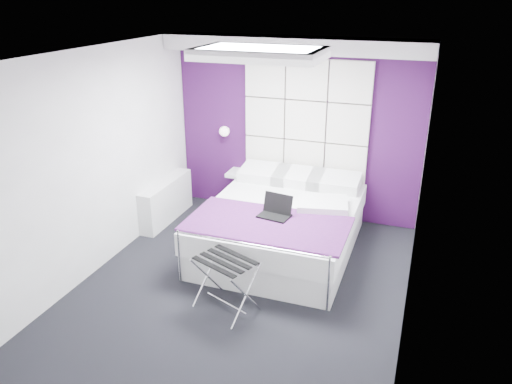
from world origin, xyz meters
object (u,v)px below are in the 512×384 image
wall_lamp (225,131)px  laptop (276,210)px  luggage_rack (226,284)px  radiator (166,201)px  bed (281,225)px  nightstand (244,174)px

wall_lamp → laptop: 1.95m
wall_lamp → laptop: bearing=-48.7°
wall_lamp → laptop: wall_lamp is taller
wall_lamp → luggage_rack: bearing=-67.4°
radiator → bed: bearing=-9.1°
radiator → bed: size_ratio=0.52×
radiator → laptop: laptop is taller
luggage_rack → nightstand: bearing=128.7°
radiator → nightstand: size_ratio=2.47×
bed → nightstand: size_ratio=4.72×
wall_lamp → laptop: size_ratio=0.41×
wall_lamp → radiator: size_ratio=0.12×
nightstand → luggage_rack: bearing=-73.4°
luggage_rack → laptop: laptop is taller
wall_lamp → bed: (1.21, -1.06, -0.88)m
luggage_rack → laptop: 1.19m
radiator → bed: 1.87m
bed → luggage_rack: (-0.16, -1.46, -0.04)m
radiator → luggage_rack: 2.44m
luggage_rack → radiator: bearing=156.0°
radiator → luggage_rack: size_ratio=2.00×
laptop → radiator: bearing=169.9°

